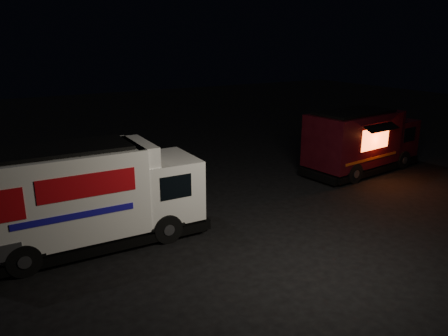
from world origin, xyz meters
TOP-DOWN VIEW (x-y plane):
  - ground at (0.00, 0.00)m, footprint 80.00×80.00m
  - white_truck at (-4.99, 1.48)m, footprint 7.07×2.55m
  - red_truck at (8.19, 2.79)m, footprint 6.61×3.00m

SIDE VIEW (x-z plane):
  - ground at x=0.00m, z-range 0.00..0.00m
  - red_truck at x=8.19m, z-range 0.00..2.98m
  - white_truck at x=-4.99m, z-range 0.00..3.18m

